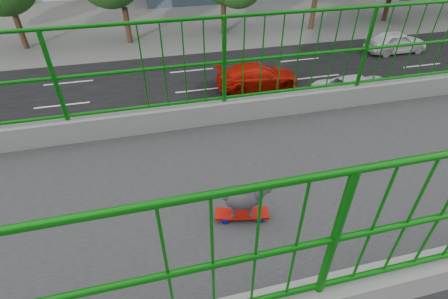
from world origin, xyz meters
TOP-DOWN VIEW (x-y plane):
  - road at (-13.00, 0.00)m, footprint 18.00×90.00m
  - footbridge at (0.00, 0.00)m, footprint 3.00×24.00m
  - railing at (0.00, 0.00)m, footprint 3.00×24.00m
  - skateboard at (0.39, -2.26)m, footprint 0.25×0.53m
  - poodle at (0.40, -2.24)m, footprint 0.24×0.45m
  - car_2 at (-12.40, 8.67)m, footprint 2.49×5.39m
  - car_3 at (-15.60, 3.58)m, footprint 2.06×5.07m
  - car_4 at (-18.80, 15.69)m, footprint 1.85×4.60m
  - car_5 at (-6.00, 8.54)m, footprint 1.54×4.43m

SIDE VIEW (x-z plane):
  - road at x=-13.00m, z-range 0.00..0.02m
  - car_5 at x=-6.00m, z-range 0.00..1.46m
  - car_3 at x=-15.60m, z-range 0.00..1.47m
  - car_2 at x=-12.40m, z-range 0.00..1.50m
  - car_4 at x=-18.80m, z-range 0.00..1.57m
  - footbridge at x=0.00m, z-range 1.72..8.72m
  - skateboard at x=0.39m, z-range 7.02..7.09m
  - railing at x=0.00m, z-range 6.50..7.92m
  - poodle at x=0.40m, z-range 7.08..7.46m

